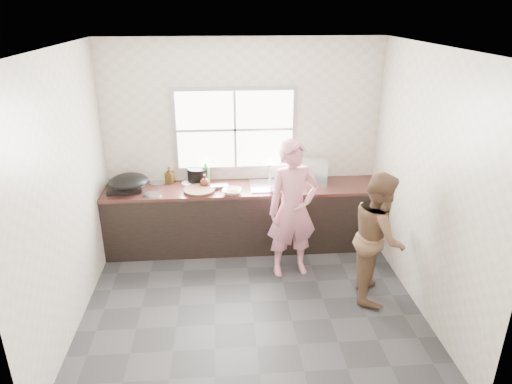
{
  "coord_description": "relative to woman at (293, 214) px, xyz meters",
  "views": [
    {
      "loc": [
        -0.28,
        -4.19,
        3.05
      ],
      "look_at": [
        0.1,
        0.65,
        1.05
      ],
      "focal_mm": 32.0,
      "sensor_mm": 36.0,
      "label": 1
    }
  ],
  "objects": [
    {
      "name": "wall_right",
      "position": [
        1.28,
        -0.6,
        0.57
      ],
      "size": [
        0.01,
        3.2,
        2.7
      ],
      "primitive_type": "cube",
      "color": "beige",
      "rests_on": "ground"
    },
    {
      "name": "wok",
      "position": [
        -1.97,
        0.61,
        0.23
      ],
      "size": [
        0.59,
        0.59,
        0.18
      ],
      "primitive_type": "ellipsoid",
      "rotation": [
        0.0,
        0.0,
        -0.28
      ],
      "color": "black",
      "rests_on": "burner"
    },
    {
      "name": "glass_jar",
      "position": [
        -1.19,
        0.92,
        0.13
      ],
      "size": [
        0.09,
        0.09,
        0.1
      ],
      "primitive_type": "cylinder",
      "rotation": [
        0.0,
        0.0,
        0.35
      ],
      "color": "white",
      "rests_on": "countertop"
    },
    {
      "name": "woman",
      "position": [
        0.0,
        0.0,
        0.0
      ],
      "size": [
        0.62,
        0.46,
        1.56
      ],
      "primitive_type": "imported",
      "rotation": [
        0.0,
        0.0,
        0.16
      ],
      "color": "pink",
      "rests_on": "floor"
    },
    {
      "name": "bottle_brown_tall",
      "position": [
        -1.5,
        0.92,
        0.18
      ],
      "size": [
        0.11,
        0.12,
        0.2
      ],
      "primitive_type": "imported",
      "rotation": [
        0.0,
        0.0,
        -0.3
      ],
      "color": "#433010",
      "rests_on": "countertop"
    },
    {
      "name": "window_frame",
      "position": [
        -0.63,
        0.99,
        0.77
      ],
      "size": [
        1.6,
        0.05,
        1.1
      ],
      "primitive_type": "cube",
      "color": "#9EA0A5",
      "rests_on": "wall_back"
    },
    {
      "name": "bowl_crabs",
      "position": [
        0.01,
        0.69,
        0.11
      ],
      "size": [
        0.23,
        0.23,
        0.06
      ],
      "primitive_type": "imported",
      "rotation": [
        0.0,
        0.0,
        0.39
      ],
      "color": "white",
      "rests_on": "countertop"
    },
    {
      "name": "cabinet",
      "position": [
        -0.53,
        0.69,
        -0.37
      ],
      "size": [
        3.6,
        0.62,
        0.82
      ],
      "primitive_type": "cube",
      "color": "black",
      "rests_on": "floor"
    },
    {
      "name": "pot_lid_right",
      "position": [
        -1.66,
        0.92,
        0.08
      ],
      "size": [
        0.29,
        0.29,
        0.01
      ],
      "primitive_type": "cylinder",
      "rotation": [
        0.0,
        0.0,
        0.31
      ],
      "color": "#ABAEB2",
      "rests_on": "countertop"
    },
    {
      "name": "countertop",
      "position": [
        -0.53,
        0.69,
        0.06
      ],
      "size": [
        3.6,
        0.64,
        0.04
      ],
      "primitive_type": "cube",
      "color": "#3C1E18",
      "rests_on": "cabinet"
    },
    {
      "name": "sink",
      "position": [
        -0.18,
        0.69,
        0.08
      ],
      "size": [
        0.55,
        0.45,
        0.02
      ],
      "primitive_type": "cube",
      "color": "silver",
      "rests_on": "countertop"
    },
    {
      "name": "cutting_board",
      "position": [
        -1.1,
        0.58,
        0.1
      ],
      "size": [
        0.5,
        0.5,
        0.04
      ],
      "primitive_type": "cylinder",
      "rotation": [
        0.0,
        0.0,
        -0.3
      ],
      "color": "#341E14",
      "rests_on": "countertop"
    },
    {
      "name": "bowl_mince",
      "position": [
        -0.7,
        0.48,
        0.11
      ],
      "size": [
        0.29,
        0.29,
        0.06
      ],
      "primitive_type": "imported",
      "rotation": [
        0.0,
        0.0,
        -0.25
      ],
      "color": "white",
      "rests_on": "countertop"
    },
    {
      "name": "wall_front",
      "position": [
        -0.53,
        -2.2,
        0.57
      ],
      "size": [
        3.6,
        0.01,
        2.7
      ],
      "primitive_type": "cube",
      "color": "silver",
      "rests_on": "ground"
    },
    {
      "name": "bottle_brown_short",
      "position": [
        -1.03,
        0.72,
        0.16
      ],
      "size": [
        0.14,
        0.14,
        0.16
      ],
      "primitive_type": "imported",
      "rotation": [
        0.0,
        0.0,
        -0.12
      ],
      "color": "#411C10",
      "rests_on": "countertop"
    },
    {
      "name": "faucet",
      "position": [
        -0.18,
        0.89,
        0.23
      ],
      "size": [
        0.02,
        0.02,
        0.3
      ],
      "primitive_type": "cylinder",
      "color": "silver",
      "rests_on": "countertop"
    },
    {
      "name": "window_glazing",
      "position": [
        -0.63,
        0.97,
        0.77
      ],
      "size": [
        1.5,
        0.01,
        1.0
      ],
      "primitive_type": "cube",
      "color": "white",
      "rests_on": "window_frame"
    },
    {
      "name": "bowl_held",
      "position": [
        -0.13,
        0.48,
        0.11
      ],
      "size": [
        0.29,
        0.29,
        0.07
      ],
      "primitive_type": "imported",
      "rotation": [
        0.0,
        0.0,
        -0.37
      ],
      "color": "silver",
      "rests_on": "countertop"
    },
    {
      "name": "pot_lid_left",
      "position": [
        -1.68,
        0.51,
        0.08
      ],
      "size": [
        0.25,
        0.25,
        0.01
      ],
      "primitive_type": "cylinder",
      "rotation": [
        0.0,
        0.0,
        0.06
      ],
      "color": "silver",
      "rests_on": "countertop"
    },
    {
      "name": "plate_food",
      "position": [
        -1.24,
        0.87,
        0.09
      ],
      "size": [
        0.28,
        0.28,
        0.02
      ],
      "primitive_type": "cylinder",
      "rotation": [
        0.0,
        0.0,
        0.36
      ],
      "color": "silver",
      "rests_on": "countertop"
    },
    {
      "name": "wall_left",
      "position": [
        -2.33,
        -0.6,
        0.57
      ],
      "size": [
        0.01,
        3.2,
        2.7
      ],
      "primitive_type": "cube",
      "color": "silver",
      "rests_on": "ground"
    },
    {
      "name": "person_side",
      "position": [
        0.86,
        -0.53,
        -0.05
      ],
      "size": [
        0.69,
        0.81,
        1.45
      ],
      "primitive_type": "imported",
      "rotation": [
        0.0,
        0.0,
        1.36
      ],
      "color": "brown",
      "rests_on": "floor"
    },
    {
      "name": "wall_back",
      "position": [
        -0.53,
        1.01,
        0.57
      ],
      "size": [
        3.6,
        0.01,
        2.7
      ],
      "primitive_type": "cube",
      "color": "beige",
      "rests_on": "ground"
    },
    {
      "name": "ceiling",
      "position": [
        -0.53,
        -0.6,
        1.92
      ],
      "size": [
        3.6,
        3.2,
        0.01
      ],
      "primitive_type": "cube",
      "color": "silver",
      "rests_on": "wall_back"
    },
    {
      "name": "cleaver",
      "position": [
        -0.85,
        0.67,
        0.12
      ],
      "size": [
        0.24,
        0.14,
        0.01
      ],
      "primitive_type": "cube",
      "rotation": [
        0.0,
        0.0,
        0.14
      ],
      "color": "silver",
      "rests_on": "cutting_board"
    },
    {
      "name": "floor",
      "position": [
        -0.53,
        -0.6,
        -0.79
      ],
      "size": [
        3.6,
        3.2,
        0.01
      ],
      "primitive_type": "cube",
      "color": "#2C2C2F",
      "rests_on": "ground"
    },
    {
      "name": "burner",
      "position": [
        -2.05,
        0.76,
        0.11
      ],
      "size": [
        0.47,
        0.47,
        0.06
      ],
      "primitive_type": "cube",
      "rotation": [
        0.0,
        0.0,
        0.11
      ],
      "color": "black",
      "rests_on": "countertop"
    },
    {
      "name": "bottle_green",
      "position": [
        -1.03,
        0.92,
        0.23
      ],
      "size": [
        0.13,
        0.13,
        0.31
      ],
      "primitive_type": "imported",
      "rotation": [
        0.0,
        0.0,
        0.09
      ],
      "color": "green",
      "rests_on": "countertop"
    },
    {
      "name": "dish_rack",
      "position": [
        0.35,
        0.71,
        0.24
      ],
      "size": [
        0.49,
        0.4,
        0.32
      ],
      "primitive_type": "cube",
      "rotation": [
        0.0,
        0.0,
        -0.26
      ],
      "color": "white",
      "rests_on": "countertop"
    },
    {
      "name": "black_pot",
      "position": [
        -1.13,
        0.92,
        0.18
      ],
      "size": [
        0.36,
        0.36,
        0.2
      ],
      "primitive_type": "cylinder",
      "rotation": [
        0.0,
        0.0,
        0.42
      ],
      "color": "black",
      "rests_on": "countertop"
    }
  ]
}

